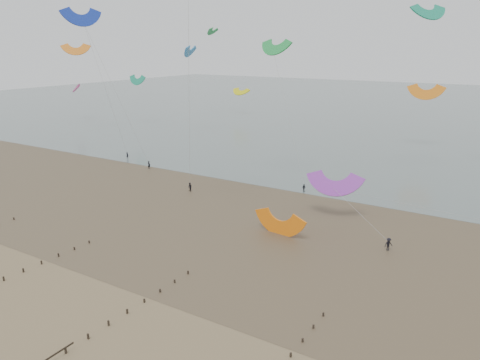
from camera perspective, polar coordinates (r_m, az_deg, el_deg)
name	(u,v)px	position (r m, az deg, el deg)	size (l,w,h in m)	color
ground	(91,309)	(55.04, -17.74, -14.78)	(500.00, 500.00, 0.00)	brown
sea_and_shore	(231,211)	(81.05, -1.13, -3.76)	(500.00, 665.00, 0.03)	#475654
kitesurfer_lead	(149,165)	(110.13, -11.04, 1.83)	(0.69, 0.45, 1.88)	black
grounded_kite	(279,234)	(71.59, 4.78, -6.59)	(7.46, 3.91, 5.68)	orange
kites_airborne	(336,65)	(125.16, 11.67, 13.52)	(244.17, 114.30, 45.66)	yellow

